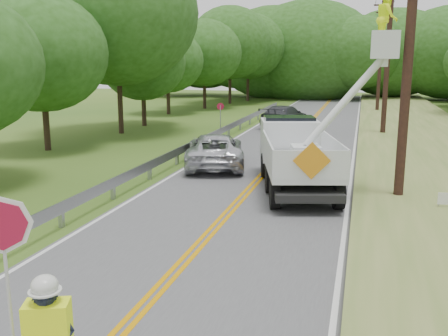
# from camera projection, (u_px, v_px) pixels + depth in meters

# --- Properties ---
(ground) EXTENTS (140.00, 140.00, 0.00)m
(ground) POSITION_uv_depth(u_px,v_px,m) (136.00, 316.00, 9.04)
(ground) COLOR #294F17
(ground) RESTS_ON ground
(road) EXTENTS (7.20, 96.00, 0.03)m
(road) POSITION_uv_depth(u_px,v_px,m) (272.00, 165.00, 22.24)
(road) COLOR #4E4F51
(road) RESTS_ON ground
(guardrail) EXTENTS (0.18, 48.00, 0.77)m
(guardrail) POSITION_uv_depth(u_px,v_px,m) (192.00, 145.00, 24.02)
(guardrail) COLOR #93949A
(guardrail) RESTS_ON ground
(utility_poles) EXTENTS (1.60, 43.30, 10.00)m
(utility_poles) POSITION_uv_depth(u_px,v_px,m) (395.00, 44.00, 22.69)
(utility_poles) COLOR black
(utility_poles) RESTS_ON ground
(tall_grass_verge) EXTENTS (7.00, 96.00, 0.30)m
(tall_grass_verge) POSITION_uv_depth(u_px,v_px,m) (445.00, 171.00, 20.37)
(tall_grass_verge) COLOR #57722E
(tall_grass_verge) RESTS_ON ground
(treeline_left) EXTENTS (11.08, 54.38, 11.79)m
(treeline_left) POSITION_uv_depth(u_px,v_px,m) (172.00, 42.00, 38.63)
(treeline_left) COLOR #332319
(treeline_left) RESTS_ON ground
(treeline_horizon) EXTENTS (57.02, 14.71, 12.81)m
(treeline_horizon) POSITION_uv_depth(u_px,v_px,m) (343.00, 53.00, 60.61)
(treeline_horizon) COLOR #234913
(treeline_horizon) RESTS_ON ground
(bucket_truck) EXTENTS (5.03, 7.02, 6.59)m
(bucket_truck) POSITION_uv_depth(u_px,v_px,m) (300.00, 144.00, 18.41)
(bucket_truck) COLOR black
(bucket_truck) RESTS_ON road
(suv_silver) EXTENTS (3.65, 5.58, 1.43)m
(suv_silver) POSITION_uv_depth(u_px,v_px,m) (215.00, 150.00, 21.73)
(suv_silver) COLOR silver
(suv_silver) RESTS_ON road
(suv_darkgrey) EXTENTS (3.10, 5.44, 1.49)m
(suv_darkgrey) POSITION_uv_depth(u_px,v_px,m) (284.00, 116.00, 35.08)
(suv_darkgrey) COLOR #35373C
(suv_darkgrey) RESTS_ON road
(stop_sign_permanent) EXTENTS (0.44, 0.12, 2.08)m
(stop_sign_permanent) POSITION_uv_depth(u_px,v_px,m) (220.00, 115.00, 30.04)
(stop_sign_permanent) COLOR #93949A
(stop_sign_permanent) RESTS_ON ground
(yard_sign) EXTENTS (0.50, 0.10, 0.72)m
(yard_sign) POSITION_uv_depth(u_px,v_px,m) (446.00, 200.00, 14.73)
(yard_sign) COLOR white
(yard_sign) RESTS_ON ground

